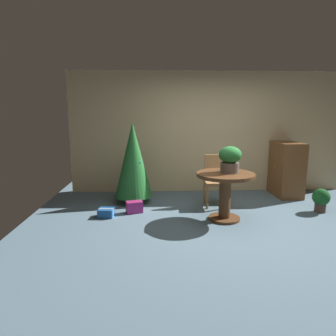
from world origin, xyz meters
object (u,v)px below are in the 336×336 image
at_px(holiday_tree, 133,160).
at_px(potted_plant, 321,199).
at_px(wooden_chair_far, 215,178).
at_px(round_dining_table, 225,187).
at_px(gift_box_blue, 106,213).
at_px(gift_box_purple, 134,207).
at_px(wooden_cabinet, 286,169).
at_px(flower_vase, 230,158).

xyz_separation_m(holiday_tree, potted_plant, (3.34, -0.74, -0.60)).
bearing_deg(holiday_tree, wooden_chair_far, -7.99).
relative_size(wooden_chair_far, holiday_tree, 0.61).
xyz_separation_m(round_dining_table, wooden_chair_far, (0.00, 0.82, -0.03)).
distance_m(holiday_tree, gift_box_blue, 1.20).
relative_size(round_dining_table, holiday_tree, 0.60).
bearing_deg(gift_box_blue, gift_box_purple, 22.98).
bearing_deg(gift_box_purple, round_dining_table, -15.03).
xyz_separation_m(holiday_tree, gift_box_purple, (0.05, -0.63, -0.74)).
bearing_deg(gift_box_blue, wooden_cabinet, 18.29).
bearing_deg(flower_vase, round_dining_table, -144.23).
bearing_deg(gift_box_purple, holiday_tree, 94.87).
bearing_deg(potted_plant, flower_vase, -171.75).
relative_size(flower_vase, potted_plant, 1.01).
distance_m(gift_box_blue, wooden_cabinet, 3.81).
xyz_separation_m(holiday_tree, wooden_cabinet, (3.17, 0.35, -0.27)).
bearing_deg(flower_vase, wooden_chair_far, 95.46).
height_order(gift_box_blue, gift_box_purple, gift_box_purple).
xyz_separation_m(wooden_cabinet, potted_plant, (0.16, -1.09, -0.33)).
distance_m(flower_vase, holiday_tree, 1.91).
bearing_deg(potted_plant, gift_box_blue, -178.57).
height_order(wooden_cabinet, potted_plant, wooden_cabinet).
bearing_deg(round_dining_table, gift_box_blue, 174.00).
bearing_deg(round_dining_table, flower_vase, 35.77).
relative_size(wooden_chair_far, wooden_cabinet, 0.84).
xyz_separation_m(gift_box_blue, gift_box_purple, (0.46, 0.20, 0.03)).
height_order(holiday_tree, potted_plant, holiday_tree).
bearing_deg(wooden_cabinet, potted_plant, -81.55).
height_order(wooden_chair_far, potted_plant, wooden_chair_far).
height_order(round_dining_table, potted_plant, round_dining_table).
distance_m(round_dining_table, potted_plant, 1.83).
relative_size(flower_vase, wooden_chair_far, 0.45).
height_order(round_dining_table, wooden_chair_far, wooden_chair_far).
distance_m(flower_vase, wooden_chair_far, 0.91).
bearing_deg(holiday_tree, wooden_cabinet, 6.36).
bearing_deg(wooden_chair_far, potted_plant, -16.24).
bearing_deg(wooden_chair_far, holiday_tree, 172.01).
bearing_deg(flower_vase, holiday_tree, 148.83).
height_order(round_dining_table, flower_vase, flower_vase).
height_order(gift_box_blue, potted_plant, potted_plant).
xyz_separation_m(gift_box_purple, wooden_cabinet, (3.12, 0.99, 0.46)).
distance_m(round_dining_table, gift_box_blue, 2.03).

